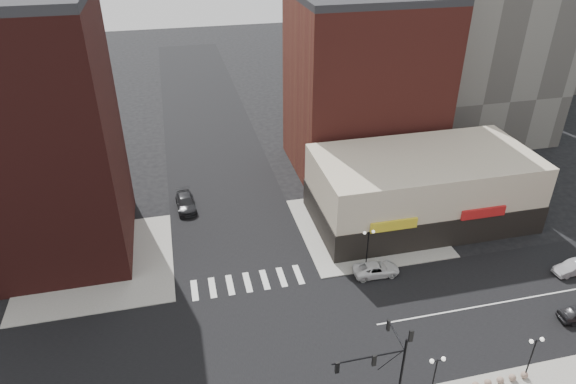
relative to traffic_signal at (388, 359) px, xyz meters
name	(u,v)px	position (x,y,z in m)	size (l,w,h in m)	color
ground	(265,345)	(-7.24, 7.83, -4.96)	(240.00, 240.00, 0.00)	black
road_ew	(265,345)	(-7.24, 7.83, -4.95)	(200.00, 14.00, 0.02)	black
road_ns	(265,345)	(-7.24, 7.83, -4.95)	(14.00, 200.00, 0.02)	black
sidewalk_nw	(98,264)	(-21.74, 22.33, -4.90)	(15.00, 15.00, 0.12)	gray
sidewalk_ne	(366,227)	(7.26, 22.33, -4.90)	(15.00, 15.00, 0.12)	gray
building_nw	(26,140)	(-26.24, 26.33, 7.54)	(16.00, 15.00, 25.00)	#3D1613
building_ne_midrise	(364,88)	(11.76, 37.33, 6.04)	(18.00, 15.00, 22.00)	maroon
building_ne_row	(421,193)	(13.76, 22.83, -1.66)	(24.20, 12.20, 8.00)	#BEB497
traffic_signal	(388,359)	(0.00, 0.00, 0.00)	(5.59, 3.09, 7.77)	black
street_lamp_se_a	(436,368)	(3.76, -0.17, -1.67)	(1.22, 0.32, 4.16)	black
street_lamp_se_b	(534,348)	(11.76, -0.17, -1.67)	(1.22, 0.32, 4.16)	black
street_lamp_ne	(368,239)	(4.76, 15.83, -1.67)	(1.22, 0.32, 4.16)	black
white_suv	(376,269)	(5.23, 14.33, -4.32)	(2.12, 4.60, 1.28)	silver
silver_sedan	(573,268)	(24.28, 10.04, -4.30)	(1.40, 4.01, 1.32)	#9B9BA0
dark_sedan_north	(186,202)	(-12.27, 31.18, -4.20)	(2.14, 5.26, 1.53)	black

